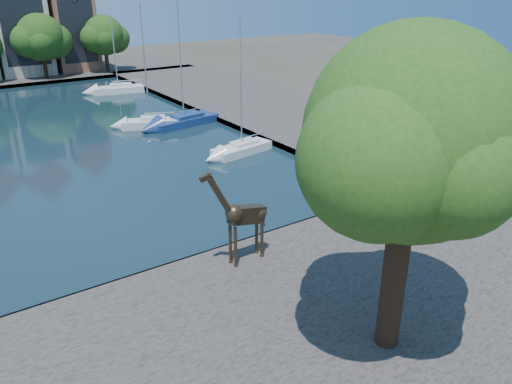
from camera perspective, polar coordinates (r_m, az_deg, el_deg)
ground at (r=21.94m, az=-18.32°, el=-11.43°), size 160.00×160.00×0.00m
right_quay at (r=52.31m, az=0.52°, el=10.09°), size 14.00×52.00×0.50m
plane_tree at (r=15.27m, az=17.62°, el=5.49°), size 8.32×6.40×10.62m
townhouse_east_mid at (r=75.07m, az=-25.85°, el=17.95°), size 6.43×9.18×16.65m
townhouse_east_end at (r=76.47m, az=-20.74°, el=18.02°), size 5.44×9.18×14.43m
far_tree_east at (r=70.19m, az=-23.31°, el=15.77°), size 7.54×5.80×7.84m
far_tree_far_east at (r=72.23m, az=-16.89°, el=16.64°), size 6.76×5.20×7.36m
giraffe_statue at (r=21.34m, az=-1.59°, el=-2.70°), size 3.18×0.62×4.54m
sailboat_right_a at (r=37.23m, az=-1.65°, el=5.20°), size 4.97×2.44×9.88m
sailboat_right_b at (r=45.23m, az=-8.24°, el=8.25°), size 6.48×3.12×11.53m
sailboat_right_c at (r=44.99m, az=-12.05°, el=7.93°), size 5.06×3.43×10.26m
sailboat_right_d at (r=60.35m, az=-15.47°, el=11.39°), size 5.89×3.19×8.18m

